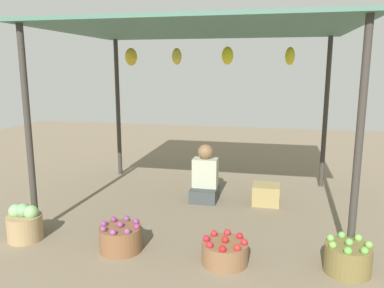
% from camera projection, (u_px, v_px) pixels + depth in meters
% --- Properties ---
extents(ground_plane, '(14.00, 14.00, 0.00)m').
position_uv_depth(ground_plane, '(201.00, 205.00, 5.17)').
color(ground_plane, '#7C6C56').
extents(market_stall_structure, '(3.62, 2.73, 2.30)m').
position_uv_depth(market_stall_structure, '(202.00, 39.00, 4.76)').
color(market_stall_structure, '#38332D').
rests_on(market_stall_structure, ground).
extents(vendor_person, '(0.36, 0.44, 0.78)m').
position_uv_depth(vendor_person, '(205.00, 179.00, 5.33)').
color(vendor_person, '#3A4040').
rests_on(vendor_person, ground).
extents(basket_cabbages, '(0.36, 0.36, 0.40)m').
position_uv_depth(basket_cabbages, '(25.00, 224.00, 4.10)').
color(basket_cabbages, '#9C8056').
rests_on(basket_cabbages, ground).
extents(basket_purple_onions, '(0.43, 0.43, 0.30)m').
position_uv_depth(basket_purple_onions, '(121.00, 238.00, 3.87)').
color(basket_purple_onions, brown).
rests_on(basket_purple_onions, ground).
extents(basket_red_apples, '(0.44, 0.44, 0.27)m').
position_uv_depth(basket_red_apples, '(225.00, 252.00, 3.62)').
color(basket_red_apples, brown).
rests_on(basket_red_apples, ground).
extents(basket_green_apples, '(0.41, 0.41, 0.32)m').
position_uv_depth(basket_green_apples, '(348.00, 258.00, 3.45)').
color(basket_green_apples, brown).
rests_on(basket_green_apples, ground).
extents(wooden_crate_near_vendor, '(0.36, 0.34, 0.27)m').
position_uv_depth(wooden_crate_near_vendor, '(266.00, 194.00, 5.19)').
color(wooden_crate_near_vendor, '#9B864F').
rests_on(wooden_crate_near_vendor, ground).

